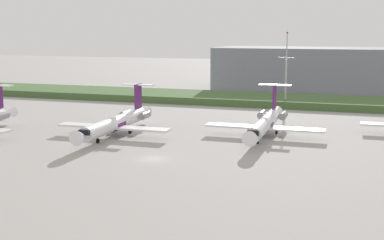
# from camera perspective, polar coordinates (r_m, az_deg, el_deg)

# --- Properties ---
(ground_plane) EXTENTS (500.00, 500.00, 0.00)m
(ground_plane) POSITION_cam_1_polar(r_m,az_deg,el_deg) (110.62, 1.60, -0.67)
(ground_plane) COLOR #9E9B96
(grass_berm) EXTENTS (320.00, 20.00, 1.96)m
(grass_berm) POSITION_cam_1_polar(r_m,az_deg,el_deg) (147.33, 5.76, 2.33)
(grass_berm) COLOR #426033
(grass_berm) RESTS_ON ground
(regional_jet_second) EXTENTS (22.81, 31.00, 9.00)m
(regional_jet_second) POSITION_cam_1_polar(r_m,az_deg,el_deg) (101.87, -8.28, -0.24)
(regional_jet_second) COLOR white
(regional_jet_second) RESTS_ON ground
(regional_jet_third) EXTENTS (22.81, 31.00, 9.00)m
(regional_jet_third) POSITION_cam_1_polar(r_m,az_deg,el_deg) (101.38, 8.14, -0.29)
(regional_jet_third) COLOR white
(regional_jet_third) RESTS_ON ground
(antenna_mast) EXTENTS (4.40, 0.50, 19.87)m
(antenna_mast) POSITION_cam_1_polar(r_m,az_deg,el_deg) (141.16, 10.34, 4.88)
(antenna_mast) COLOR #B2B2B7
(antenna_mast) RESTS_ON ground
(distant_hangar) EXTENTS (65.08, 25.23, 14.40)m
(distant_hangar) POSITION_cam_1_polar(r_m,az_deg,el_deg) (180.44, 13.19, 5.49)
(distant_hangar) COLOR gray
(distant_hangar) RESTS_ON ground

